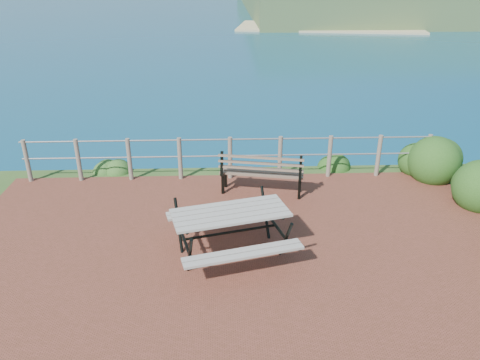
% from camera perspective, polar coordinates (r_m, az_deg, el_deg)
% --- Properties ---
extents(ground, '(10.00, 7.00, 0.12)m').
position_cam_1_polar(ground, '(8.04, -0.69, -9.84)').
color(ground, brown).
rests_on(ground, ground).
extents(safety_railing, '(9.40, 0.10, 1.00)m').
position_cam_1_polar(safety_railing, '(10.73, -1.21, 2.98)').
color(safety_railing, '#6B5B4C').
rests_on(safety_railing, ground).
extents(picnic_table, '(2.06, 1.63, 0.81)m').
position_cam_1_polar(picnic_table, '(7.94, -1.17, -5.87)').
color(picnic_table, gray).
rests_on(picnic_table, ground).
extents(park_bench, '(1.83, 0.78, 1.00)m').
position_cam_1_polar(park_bench, '(9.98, 2.69, 1.76)').
color(park_bench, brown).
rests_on(park_bench, ground).
extents(shrub_right_edge, '(1.23, 1.23, 1.75)m').
position_cam_1_polar(shrub_right_edge, '(11.86, 22.15, 0.25)').
color(shrub_right_edge, '#204A16').
rests_on(shrub_right_edge, ground).
extents(shrub_lip_west, '(0.68, 0.68, 0.39)m').
position_cam_1_polar(shrub_lip_west, '(11.75, -15.49, 1.03)').
color(shrub_lip_west, '#2E5620').
rests_on(shrub_lip_west, ground).
extents(shrub_lip_east, '(0.73, 0.73, 0.45)m').
position_cam_1_polar(shrub_lip_east, '(11.94, 10.85, 1.90)').
color(shrub_lip_east, '#204A16').
rests_on(shrub_lip_east, ground).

